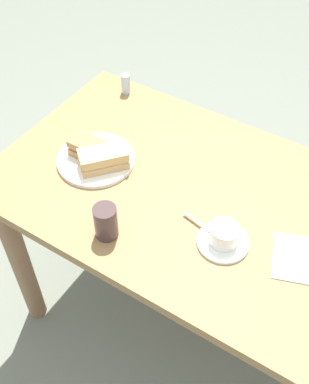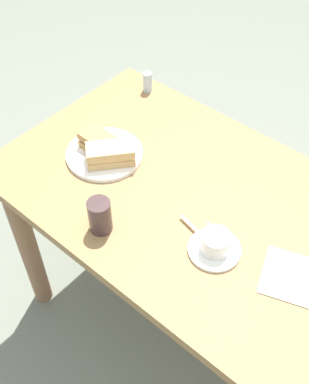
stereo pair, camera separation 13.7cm
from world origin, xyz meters
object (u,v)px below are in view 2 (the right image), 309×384
object	(u,v)px
coffee_saucer	(214,250)
coffee_cup	(215,241)
napkin	(292,277)
drinking_glass	(100,216)
spoon	(196,230)
salt_shaker	(147,82)
dining_table	(197,231)
sandwich_front	(102,145)
sandwich_back	(111,154)
sandwich_plate	(105,154)

from	to	relation	value
coffee_saucer	coffee_cup	bearing A→B (deg)	147.28
coffee_saucer	napkin	bearing A→B (deg)	17.45
coffee_cup	drinking_glass	world-z (taller)	drinking_glass
spoon	napkin	world-z (taller)	spoon
coffee_cup	salt_shaker	bearing A→B (deg)	145.28
dining_table	sandwich_front	size ratio (longest dim) A/B	8.33
sandwich_back	napkin	size ratio (longest dim) A/B	1.06
sandwich_plate	coffee_cup	size ratio (longest dim) A/B	2.55
dining_table	drinking_glass	bearing A→B (deg)	-119.38
spoon	sandwich_back	bearing A→B (deg)	173.46
spoon	drinking_glass	bearing A→B (deg)	-143.26
dining_table	sandwich_back	size ratio (longest dim) A/B	7.85
dining_table	sandwich_back	distance (m)	0.36
dining_table	coffee_cup	size ratio (longest dim) A/B	13.09
sandwich_plate	coffee_saucer	size ratio (longest dim) A/B	1.72
dining_table	napkin	size ratio (longest dim) A/B	8.31
dining_table	sandwich_back	bearing A→B (deg)	-168.49
coffee_saucer	sandwich_back	bearing A→B (deg)	172.54
coffee_cup	salt_shaker	size ratio (longest dim) A/B	1.30
sandwich_plate	sandwich_front	distance (m)	0.04
sandwich_back	coffee_saucer	bearing A→B (deg)	-7.46
spoon	salt_shaker	bearing A→B (deg)	142.84
sandwich_front	napkin	bearing A→B (deg)	-0.79
coffee_cup	salt_shaker	distance (m)	0.74
sandwich_front	spoon	bearing A→B (deg)	-7.78
dining_table	coffee_saucer	bearing A→B (deg)	-41.09
sandwich_back	drinking_glass	size ratio (longest dim) A/B	1.54
coffee_cup	sandwich_back	bearing A→B (deg)	172.63
coffee_cup	sandwich_plate	bearing A→B (deg)	171.63
coffee_cup	spoon	world-z (taller)	coffee_cup
coffee_cup	sandwich_front	bearing A→B (deg)	171.67
sandwich_plate	spoon	distance (m)	0.41
coffee_cup	salt_shaker	xyz separation A→B (m)	(-0.61, 0.42, -0.00)
sandwich_plate	salt_shaker	size ratio (longest dim) A/B	3.31
sandwich_plate	salt_shaker	xyz separation A→B (m)	(-0.13, 0.35, 0.03)
drinking_glass	coffee_saucer	bearing A→B (deg)	26.57
sandwich_back	coffee_cup	xyz separation A→B (m)	(0.43, -0.06, -0.00)
coffee_saucer	salt_shaker	bearing A→B (deg)	145.28
coffee_saucer	napkin	world-z (taller)	coffee_saucer
sandwich_front	drinking_glass	size ratio (longest dim) A/B	1.45
dining_table	coffee_saucer	distance (m)	0.23
salt_shaker	coffee_saucer	bearing A→B (deg)	-34.72
sandwich_back	coffee_cup	distance (m)	0.44
sandwich_plate	salt_shaker	bearing A→B (deg)	109.96
salt_shaker	sandwich_plate	bearing A→B (deg)	-70.04
dining_table	drinking_glass	distance (m)	0.36
napkin	drinking_glass	bearing A→B (deg)	-157.06
coffee_saucer	spoon	size ratio (longest dim) A/B	1.44
coffee_cup	dining_table	bearing A→B (deg)	138.83
napkin	sandwich_plate	bearing A→B (deg)	179.26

